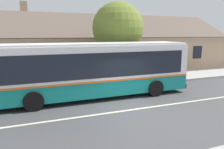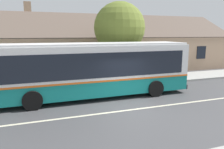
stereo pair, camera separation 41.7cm
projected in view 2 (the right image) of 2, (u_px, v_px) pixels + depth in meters
ground_plane at (135, 109)px, 11.06m from camera, size 300.00×300.00×0.00m
sidewalk_far at (101, 83)px, 16.60m from camera, size 60.00×3.00×0.15m
lane_divider_stripe at (135, 109)px, 11.06m from camera, size 60.00×0.16×0.01m
community_building at (101, 51)px, 24.19m from camera, size 27.34×10.05×6.93m
transit_bus at (91, 69)px, 12.91m from camera, size 12.13×2.82×3.24m
street_tree_primary at (119, 28)px, 17.04m from camera, size 3.99×3.99×6.24m
bus_stop_sign at (159, 62)px, 16.84m from camera, size 0.36×0.07×2.40m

